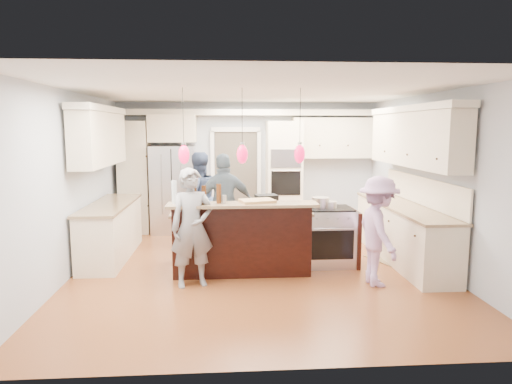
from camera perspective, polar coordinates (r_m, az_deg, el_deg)
ground_plane at (r=7.16m, az=0.20°, el=-9.54°), size 6.00×6.00×0.00m
room_shell at (r=6.84m, az=0.21°, el=5.15°), size 5.54×6.04×2.72m
refrigerator at (r=9.59m, az=-10.24°, el=0.33°), size 0.90×0.70×1.80m
oven_column at (r=9.61m, az=3.50°, el=1.97°), size 0.72×0.69×2.30m
back_upper_cabinets at (r=9.59m, az=-5.48°, el=5.04°), size 5.30×0.61×2.54m
right_counter_run at (r=7.78m, az=18.30°, el=-0.57°), size 0.64×3.10×2.51m
left_cabinets at (r=7.93m, az=-18.14°, el=-0.39°), size 0.64×2.30×2.51m
kitchen_island at (r=7.09m, az=-1.84°, el=-5.65°), size 2.10×1.46×1.12m
island_range at (r=7.36m, az=9.21°, el=-5.49°), size 0.82×0.71×0.92m
pendant_lights at (r=6.32m, az=-1.72°, el=4.78°), size 1.75×0.15×1.03m
person_bar_end at (r=6.27m, az=-7.98°, el=-4.45°), size 0.68×0.54×1.63m
person_far_left at (r=8.53m, az=-7.24°, el=-0.82°), size 1.03×0.93×1.72m
person_far_right at (r=7.77m, az=-3.94°, el=-1.58°), size 1.09×0.64×1.74m
person_range_side at (r=6.49m, az=15.06°, el=-4.75°), size 0.60×1.00×1.52m
floor_rug at (r=7.88m, az=17.74°, el=-8.25°), size 1.05×1.24×0.01m
water_bottle at (r=6.40m, az=-10.19°, el=-0.02°), size 0.08×0.08×0.32m
beer_bottle_a at (r=6.32m, az=-7.71°, el=-0.33°), size 0.08×0.08×0.26m
beer_bottle_b at (r=6.34m, az=-6.52°, el=-0.32°), size 0.08×0.08×0.25m
beer_bottle_c at (r=6.34m, az=-4.67°, el=-0.22°), size 0.08×0.08×0.27m
drink_can at (r=6.35m, az=-4.01°, el=-0.91°), size 0.08×0.08×0.12m
cutting_board at (r=6.45m, az=0.16°, el=-1.11°), size 0.54×0.44×0.04m
pot_large at (r=7.25m, az=8.07°, el=-1.28°), size 0.27×0.27×0.16m
pot_small at (r=7.23m, az=9.21°, el=-1.55°), size 0.21×0.21×0.11m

